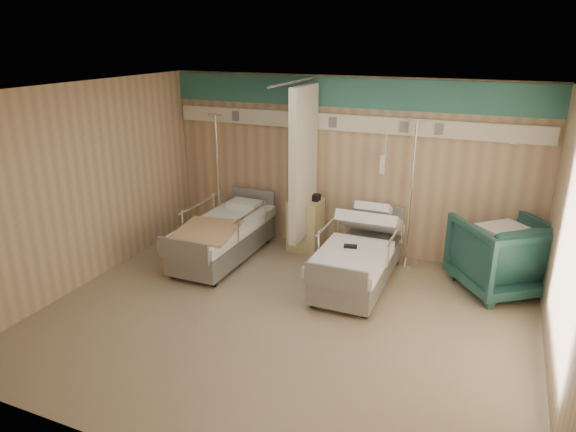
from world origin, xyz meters
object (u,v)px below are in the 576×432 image
Objects in this scene: bed_right at (358,264)px; iv_stand_right at (407,236)px; bed_left at (223,241)px; iv_stand_left at (220,215)px; bedside_cabinet at (306,225)px; visitor_armchair at (502,255)px.

iv_stand_right is at bearing 62.72° from bed_right.
bed_left is 0.90m from iv_stand_left.
iv_stand_right is (0.50, 0.97, 0.15)m from bed_right.
iv_stand_right is at bearing 2.42° from bedside_cabinet.
bed_right is at bearing -18.21° from visitor_armchair.
iv_stand_right is at bearing -51.49° from visitor_armchair.
bedside_cabinet is 0.38× the size of iv_stand_right.
bed_left is 1.89× the size of visitor_armchair.
bedside_cabinet is (1.05, 0.90, 0.11)m from bed_left.
bedside_cabinet is at bearing -177.58° from iv_stand_right.
iv_stand_right is at bearing 19.76° from bed_left.
bed_left is at bearing -57.25° from iv_stand_left.
bedside_cabinet reaches higher than bed_left.
iv_stand_right is (2.70, 0.97, 0.15)m from bed_left.
bed_left is at bearing -139.40° from bedside_cabinet.
iv_stand_left is (-3.18, -0.22, -0.02)m from iv_stand_right.
bed_right is at bearing -117.28° from iv_stand_right.
bed_right is at bearing -38.05° from bedside_cabinet.
iv_stand_right reaches higher than visitor_armchair.
visitor_armchair reaches higher than bedside_cabinet.
bed_left is 0.99× the size of iv_stand_left.
visitor_armchair is 0.51× the size of iv_stand_right.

